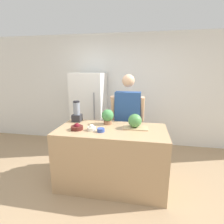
% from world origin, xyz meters
% --- Properties ---
extents(ground_plane, '(14.00, 14.00, 0.00)m').
position_xyz_m(ground_plane, '(0.00, 0.00, 0.00)').
color(ground_plane, tan).
extents(wall_back, '(8.00, 0.06, 2.60)m').
position_xyz_m(wall_back, '(0.00, 2.15, 1.30)').
color(wall_back, white).
rests_on(wall_back, ground_plane).
extents(counter_island, '(1.64, 0.82, 0.93)m').
position_xyz_m(counter_island, '(0.00, 0.41, 0.46)').
color(counter_island, tan).
rests_on(counter_island, ground_plane).
extents(refrigerator, '(0.70, 0.72, 1.72)m').
position_xyz_m(refrigerator, '(-0.76, 1.75, 0.86)').
color(refrigerator, white).
rests_on(refrigerator, ground_plane).
extents(person, '(0.60, 0.27, 1.71)m').
position_xyz_m(person, '(0.18, 1.06, 0.88)').
color(person, gray).
rests_on(person, ground_plane).
extents(cutting_board, '(0.37, 0.23, 0.01)m').
position_xyz_m(cutting_board, '(0.36, 0.51, 0.93)').
color(cutting_board, tan).
rests_on(cutting_board, counter_island).
extents(watermelon, '(0.20, 0.20, 0.20)m').
position_xyz_m(watermelon, '(0.34, 0.51, 1.04)').
color(watermelon, '#4C8C47').
rests_on(watermelon, cutting_board).
extents(bowl_cherries, '(0.18, 0.18, 0.10)m').
position_xyz_m(bowl_cherries, '(-0.50, 0.28, 0.96)').
color(bowl_cherries, '#511E19').
rests_on(bowl_cherries, counter_island).
extents(bowl_cream, '(0.13, 0.13, 0.09)m').
position_xyz_m(bowl_cream, '(-0.28, 0.29, 0.96)').
color(bowl_cream, white).
rests_on(bowl_cream, counter_island).
extents(bowl_small_blue, '(0.11, 0.11, 0.05)m').
position_xyz_m(bowl_small_blue, '(-0.13, 0.26, 0.95)').
color(bowl_small_blue, '#334C9E').
rests_on(bowl_small_blue, counter_island).
extents(blender, '(0.15, 0.15, 0.35)m').
position_xyz_m(blender, '(-0.65, 0.69, 1.08)').
color(blender, '#28282D').
rests_on(blender, counter_island).
extents(potted_plant, '(0.19, 0.19, 0.24)m').
position_xyz_m(potted_plant, '(-0.10, 0.63, 1.06)').
color(potted_plant, '#996647').
rests_on(potted_plant, counter_island).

